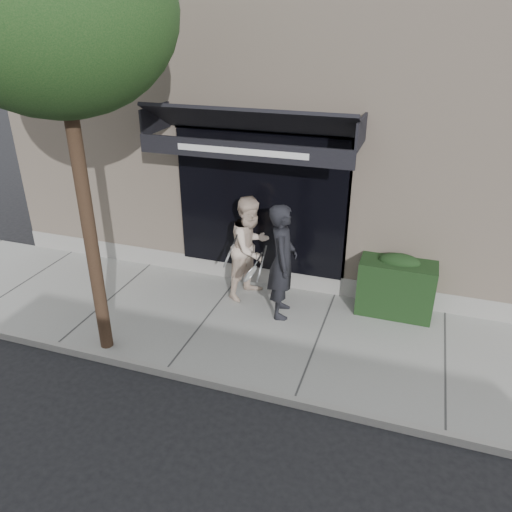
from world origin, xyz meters
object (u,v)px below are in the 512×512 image
(street_tree, at_px, (55,12))
(pedestrian_front, at_px, (282,262))
(pedestrian_back, at_px, (251,248))
(hedge, at_px, (396,285))

(street_tree, xyz_separation_m, pedestrian_front, (2.40, 1.84, -3.83))
(street_tree, xyz_separation_m, pedestrian_back, (1.67, 2.31, -3.88))
(hedge, height_order, pedestrian_back, pedestrian_back)
(street_tree, relative_size, pedestrian_front, 3.05)
(hedge, xyz_separation_m, pedestrian_back, (-2.63, -0.24, 0.44))
(hedge, xyz_separation_m, pedestrian_front, (-1.90, -0.71, 0.49))
(hedge, distance_m, street_tree, 6.61)
(street_tree, bearing_deg, pedestrian_front, 37.49)
(hedge, bearing_deg, street_tree, -149.33)
(pedestrian_front, bearing_deg, street_tree, -142.51)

